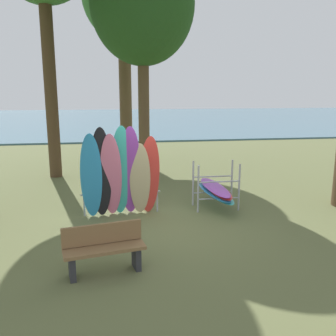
{
  "coord_description": "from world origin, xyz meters",
  "views": [
    {
      "loc": [
        -1.2,
        -8.2,
        3.15
      ],
      "look_at": [
        0.26,
        1.25,
        1.1
      ],
      "focal_mm": 39.42,
      "sensor_mm": 36.0,
      "label": 1
    }
  ],
  "objects": [
    {
      "name": "ground_plane",
      "position": [
        0.0,
        0.0,
        0.0
      ],
      "size": [
        80.0,
        80.0,
        0.0
      ],
      "primitive_type": "plane",
      "color": "#60663D"
    },
    {
      "name": "tree_mid_behind",
      "position": [
        -0.03,
        4.97,
        5.89
      ],
      "size": [
        3.52,
        3.52,
        7.96
      ],
      "color": "brown",
      "rests_on": "ground"
    },
    {
      "name": "park_bench",
      "position": [
        -1.39,
        -2.13,
        0.45
      ],
      "size": [
        1.45,
        0.68,
        0.85
      ],
      "color": "#2D2D33",
      "rests_on": "ground"
    },
    {
      "name": "leaning_board_pile",
      "position": [
        -1.01,
        0.7,
        1.08
      ],
      "size": [
        2.02,
        0.71,
        2.33
      ],
      "color": "#2D8ED1",
      "rests_on": "ground"
    },
    {
      "name": "board_storage_rack",
      "position": [
        1.53,
        1.05,
        0.5
      ],
      "size": [
        1.15,
        2.13,
        1.25
      ],
      "color": "#9EA0A5",
      "rests_on": "ground"
    },
    {
      "name": "lake_water",
      "position": [
        0.0,
        31.82,
        0.05
      ],
      "size": [
        80.0,
        36.0,
        0.1
      ],
      "primitive_type": "cube",
      "color": "#477084",
      "rests_on": "ground"
    }
  ]
}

